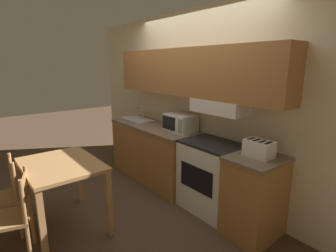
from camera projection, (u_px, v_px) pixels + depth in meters
The scene contains 11 objects.
ground_plane at pixel (194, 187), 4.00m from camera, with size 16.00×16.00×0.00m, color #4C3828.
wall_back at pixel (194, 90), 3.60m from camera, with size 5.31×0.38×2.55m.
lower_counter_main at pixel (154, 152), 4.20m from camera, with size 1.67×0.60×0.89m.
lower_counter_right_stub at pixel (254, 196), 2.79m from camera, with size 0.51×0.60×0.89m.
stove_range at pixel (211, 177), 3.29m from camera, with size 0.75×0.54×0.89m.
microwave at pixel (180, 122), 3.73m from camera, with size 0.45×0.31×0.24m.
toaster at pixel (259, 149), 2.68m from camera, with size 0.29×0.19×0.17m.
sink_basin at pixel (137, 119), 4.46m from camera, with size 0.59×0.33×0.25m.
dining_table at pixel (62, 173), 2.87m from camera, with size 0.97×0.74×0.78m.
chair_left_of_table at pixel (1, 199), 2.78m from camera, with size 0.40×0.40×0.86m.
chair_right_of_table at pixel (12, 218), 2.43m from camera, with size 0.47×0.47×0.86m.
Camera 1 is at (2.63, -2.59, 1.83)m, focal length 28.00 mm.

